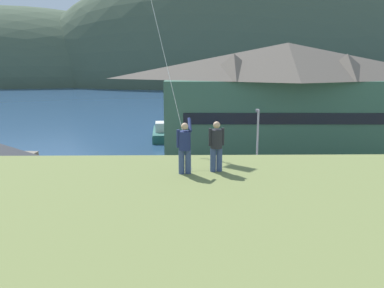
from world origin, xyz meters
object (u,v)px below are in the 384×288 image
object	(u,v)px
parked_car_lone_by_shed	(233,192)
wharf_dock	(190,132)
person_kite_flyer	(185,146)
person_companion	(216,145)
storage_shed_waterside	(199,130)
harbor_lodge	(286,96)
parked_car_mid_row_far	(301,188)
parked_car_mid_row_center	(80,192)
parking_light_pole	(257,140)
parked_car_back_row_right	(208,217)
parked_car_front_row_red	(145,183)
parked_car_front_row_end	(322,213)
moored_boat_wharfside	(162,133)

from	to	relation	value
parked_car_lone_by_shed	wharf_dock	bearing A→B (deg)	95.91
person_kite_flyer	person_companion	bearing A→B (deg)	13.37
storage_shed_waterside	parked_car_lone_by_shed	xyz separation A→B (m)	(1.77, -17.26, -1.18)
harbor_lodge	parked_car_mid_row_far	bearing A→B (deg)	-98.26
storage_shed_waterside	parked_car_lone_by_shed	distance (m)	17.39
person_companion	parked_car_mid_row_center	bearing A→B (deg)	120.24
person_companion	parked_car_lone_by_shed	bearing A→B (deg)	81.00
storage_shed_waterside	parking_light_pole	distance (m)	12.84
parked_car_back_row_right	parked_car_mid_row_far	distance (m)	8.83
wharf_dock	parked_car_mid_row_center	size ratio (longest dim) A/B	2.45
parked_car_mid_row_far	parked_car_front_row_red	bearing A→B (deg)	172.83
person_kite_flyer	harbor_lodge	bearing A→B (deg)	70.96
parked_car_back_row_right	parked_car_mid_row_far	world-z (taller)	same
parked_car_mid_row_far	person_companion	world-z (taller)	person_companion
parked_car_mid_row_center	parked_car_front_row_end	world-z (taller)	same
parked_car_mid_row_far	parking_light_pole	bearing A→B (deg)	119.04
harbor_lodge	moored_boat_wharfside	size ratio (longest dim) A/B	3.71
parked_car_mid_row_far	person_kite_flyer	bearing A→B (deg)	-118.47
parked_car_mid_row_far	wharf_dock	bearing A→B (deg)	106.85
moored_boat_wharfside	parked_car_front_row_red	xyz separation A→B (m)	(-0.16, -21.23, 0.34)
harbor_lodge	person_companion	xyz separation A→B (m)	(-9.46, -30.29, 1.61)
parked_car_lone_by_shed	person_companion	world-z (taller)	person_companion
parked_car_back_row_right	person_kite_flyer	size ratio (longest dim) A/B	2.33
storage_shed_waterside	parked_car_front_row_red	distance (m)	15.77
wharf_dock	parked_car_front_row_red	xyz separation A→B (m)	(-3.63, -23.98, 0.71)
parked_car_front_row_red	parked_car_mid_row_far	distance (m)	11.41
storage_shed_waterside	parking_light_pole	world-z (taller)	parking_light_pole
parked_car_back_row_right	parked_car_mid_row_far	xyz separation A→B (m)	(6.97, 5.42, 0.00)
harbor_lodge	person_kite_flyer	distance (m)	32.35
wharf_dock	moored_boat_wharfside	xyz separation A→B (m)	(-3.47, -2.76, 0.37)
harbor_lodge	parked_car_lone_by_shed	distance (m)	18.20
wharf_dock	person_kite_flyer	distance (m)	41.45
parked_car_back_row_right	moored_boat_wharfside	bearing A→B (deg)	98.51
storage_shed_waterside	person_kite_flyer	world-z (taller)	person_kite_flyer
moored_boat_wharfside	person_kite_flyer	world-z (taller)	person_kite_flyer
parked_car_back_row_right	parking_light_pole	distance (m)	11.15
wharf_dock	storage_shed_waterside	bearing A→B (deg)	-84.01
harbor_lodge	parked_car_mid_row_center	world-z (taller)	harbor_lodge
parked_car_mid_row_center	parked_car_mid_row_far	bearing A→B (deg)	1.96
parked_car_mid_row_far	person_companion	bearing A→B (deg)	-115.64
harbor_lodge	wharf_dock	xyz separation A→B (m)	(-9.90, 10.24, -5.72)
wharf_dock	parked_car_mid_row_far	size ratio (longest dim) A/B	2.37
moored_boat_wharfside	parked_car_mid_row_far	distance (m)	25.26
parked_car_front_row_red	person_companion	size ratio (longest dim) A/B	2.44
parking_light_pole	moored_boat_wharfside	bearing A→B (deg)	115.53
parked_car_mid_row_far	parked_car_front_row_end	bearing A→B (deg)	-89.19
storage_shed_waterside	parking_light_pole	bearing A→B (deg)	-70.38
parked_car_back_row_right	wharf_dock	bearing A→B (deg)	91.35
parked_car_front_row_end	parking_light_pole	size ratio (longest dim) A/B	0.72
parked_car_back_row_right	parked_car_front_row_end	bearing A→B (deg)	5.27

